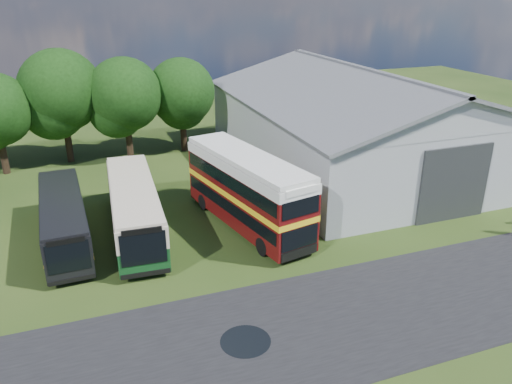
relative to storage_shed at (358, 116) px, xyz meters
name	(u,v)px	position (x,y,z in m)	size (l,w,h in m)	color
ground	(254,297)	(-15.00, -15.98, -4.17)	(120.00, 120.00, 0.00)	#1E3210
asphalt_road	(338,319)	(-12.00, -18.98, -4.17)	(60.00, 8.00, 0.02)	black
puddle	(245,342)	(-16.50, -18.98, -4.17)	(2.20, 2.20, 0.01)	black
storage_shed	(358,116)	(0.00, 0.00, 0.00)	(18.80, 24.80, 8.15)	gray
tree_mid	(61,91)	(-23.00, 8.82, 2.02)	(6.80, 6.80, 9.60)	black
tree_right_a	(125,95)	(-18.00, 7.82, 1.52)	(6.26, 6.26, 8.83)	black
tree_right_b	(181,92)	(-13.00, 8.62, 1.27)	(5.98, 5.98, 8.45)	black
shrub_front	(305,228)	(-9.40, -9.98, -4.17)	(1.70, 1.70, 1.70)	#194714
shrub_mid	(292,215)	(-9.40, -7.98, -4.17)	(1.60, 1.60, 1.60)	#194714
shrub_back	(281,204)	(-9.40, -5.98, -4.17)	(1.80, 1.80, 1.80)	#194714
bus_green_single	(134,208)	(-19.49, -7.00, -2.46)	(3.26, 11.72, 3.20)	black
bus_maroon_double	(247,191)	(-12.70, -8.36, -1.81)	(5.04, 11.34, 4.73)	black
bus_dark_single	(64,219)	(-23.56, -6.81, -2.64)	(2.81, 10.50, 2.87)	black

